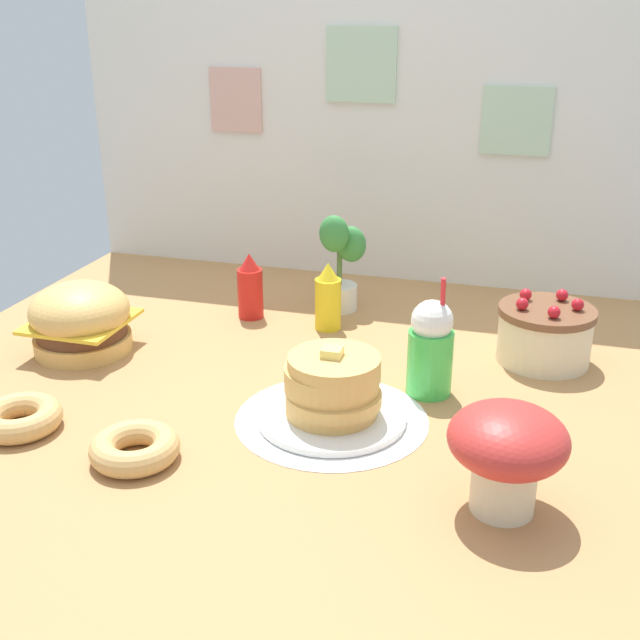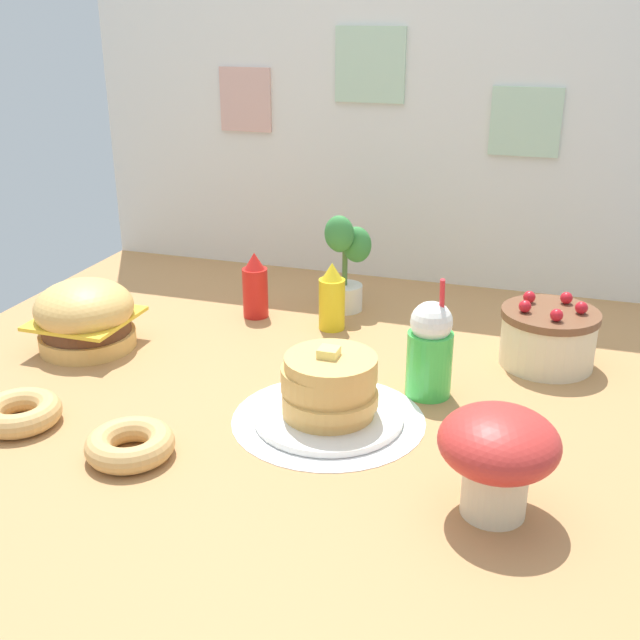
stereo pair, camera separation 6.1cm
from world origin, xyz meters
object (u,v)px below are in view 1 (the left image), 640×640
object	(u,v)px
donut_pink_glaze	(19,417)
mushroom_stool	(507,448)
mustard_bottle	(327,298)
burger	(81,319)
layer_cake	(545,334)
ketchup_bottle	(250,288)
pancake_stack	(332,391)
potted_plant	(340,259)
cream_soda_cup	(431,348)
donut_chocolate	(135,447)

from	to	relation	value
donut_pink_glaze	mushroom_stool	distance (m)	1.07
mustard_bottle	mushroom_stool	distance (m)	0.96
burger	layer_cake	bearing A→B (deg)	12.98
mustard_bottle	layer_cake	bearing A→B (deg)	-5.54
ketchup_bottle	donut_pink_glaze	distance (m)	0.83
burger	mushroom_stool	world-z (taller)	mushroom_stool
pancake_stack	potted_plant	xyz separation A→B (m)	(-0.17, 0.69, 0.09)
ketchup_bottle	layer_cake	bearing A→B (deg)	-5.41
cream_soda_cup	donut_pink_glaze	xyz separation A→B (m)	(-0.86, -0.44, -0.09)
potted_plant	layer_cake	bearing A→B (deg)	-19.46
layer_cake	mustard_bottle	bearing A→B (deg)	174.46
ketchup_bottle	potted_plant	world-z (taller)	potted_plant
cream_soda_cup	donut_chocolate	world-z (taller)	cream_soda_cup
donut_chocolate	cream_soda_cup	bearing A→B (deg)	41.38
ketchup_bottle	burger	bearing A→B (deg)	-134.39
mustard_bottle	potted_plant	bearing A→B (deg)	91.92
layer_cake	donut_pink_glaze	size ratio (longest dim) A/B	1.34
mustard_bottle	donut_pink_glaze	bearing A→B (deg)	-123.43
pancake_stack	ketchup_bottle	size ratio (longest dim) A/B	1.70
donut_pink_glaze	potted_plant	xyz separation A→B (m)	(0.50, 0.93, 0.14)
cream_soda_cup	burger	bearing A→B (deg)	-179.23
donut_pink_glaze	potted_plant	world-z (taller)	potted_plant
burger	donut_chocolate	distance (m)	0.63
pancake_stack	potted_plant	distance (m)	0.72
burger	cream_soda_cup	distance (m)	0.96
donut_chocolate	layer_cake	bearing A→B (deg)	42.73
cream_soda_cup	donut_chocolate	bearing A→B (deg)	-138.62
pancake_stack	potted_plant	size ratio (longest dim) A/B	1.11
cream_soda_cup	layer_cake	bearing A→B (deg)	45.31
pancake_stack	ketchup_bottle	xyz separation A→B (m)	(-0.41, 0.55, 0.02)
ketchup_bottle	mushroom_stool	distance (m)	1.14
burger	cream_soda_cup	bearing A→B (deg)	0.77
cream_soda_cup	pancake_stack	bearing A→B (deg)	-133.66
donut_chocolate	donut_pink_glaze	bearing A→B (deg)	171.96
layer_cake	cream_soda_cup	distance (m)	0.38
layer_cake	potted_plant	xyz separation A→B (m)	(-0.63, 0.22, 0.09)
cream_soda_cup	donut_pink_glaze	world-z (taller)	cream_soda_cup
mushroom_stool	pancake_stack	bearing A→B (deg)	148.89
layer_cake	donut_chocolate	xyz separation A→B (m)	(-0.81, -0.75, -0.05)
mustard_bottle	burger	bearing A→B (deg)	-150.53
layer_cake	ketchup_bottle	world-z (taller)	ketchup_bottle
pancake_stack	cream_soda_cup	bearing A→B (deg)	46.34
donut_chocolate	pancake_stack	bearing A→B (deg)	38.33
ketchup_bottle	donut_chocolate	size ratio (longest dim) A/B	1.08
burger	pancake_stack	bearing A→B (deg)	-13.78
donut_pink_glaze	donut_chocolate	xyz separation A→B (m)	(0.31, -0.04, 0.00)
mustard_bottle	cream_soda_cup	distance (m)	0.49
cream_soda_cup	ketchup_bottle	bearing A→B (deg)	149.70
pancake_stack	burger	bearing A→B (deg)	166.22
layer_cake	donut_chocolate	distance (m)	1.11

